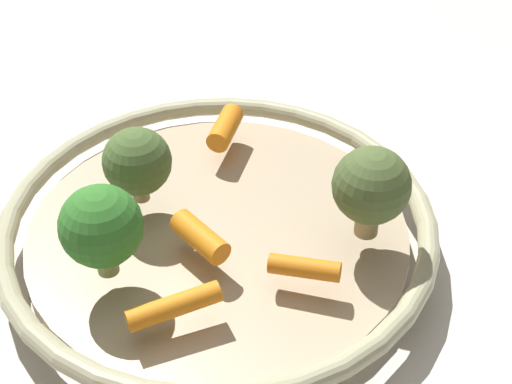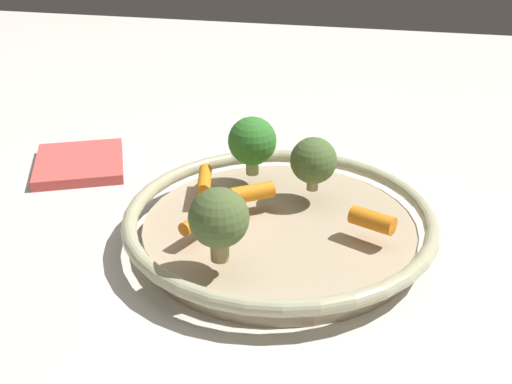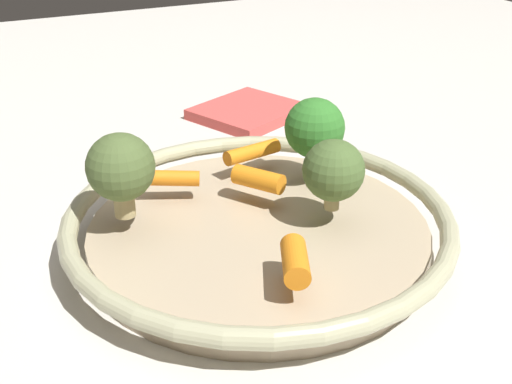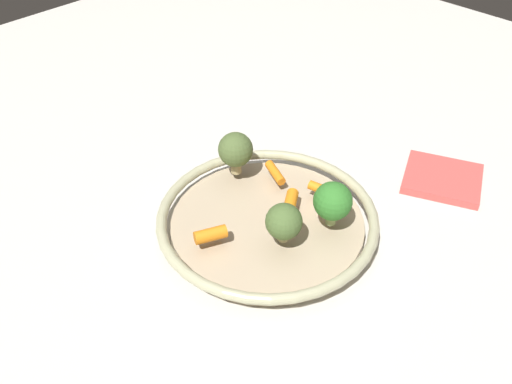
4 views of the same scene
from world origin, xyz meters
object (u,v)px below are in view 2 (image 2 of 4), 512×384
object	(u,v)px
broccoli_floret_edge	(252,141)
broccoli_floret_large	(313,161)
baby_carrot_near_rim	(205,180)
broccoli_floret_mid	(219,219)
dish_towel	(80,163)
baby_carrot_left	(252,193)
baby_carrot_back	(200,221)
serving_bowl	(279,225)
baby_carrot_center	(372,220)

from	to	relation	value
broccoli_floret_edge	broccoli_floret_large	bearing A→B (deg)	161.17
baby_carrot_near_rim	broccoli_floret_mid	size ratio (longest dim) A/B	0.87
broccoli_floret_mid	dish_towel	bearing A→B (deg)	-42.03
broccoli_floret_large	broccoli_floret_mid	distance (m)	0.18
broccoli_floret_mid	broccoli_floret_edge	bearing A→B (deg)	-86.66
baby_carrot_left	broccoli_floret_large	bearing A→B (deg)	-146.64
broccoli_floret_mid	baby_carrot_back	bearing A→B (deg)	-56.27
serving_bowl	baby_carrot_left	size ratio (longest dim) A/B	7.01
baby_carrot_left	broccoli_floret_large	world-z (taller)	broccoli_floret_large
serving_bowl	baby_carrot_left	bearing A→B (deg)	-25.59
baby_carrot_near_rim	baby_carrot_center	size ratio (longest dim) A/B	1.37
broccoli_floret_large	serving_bowl	bearing A→B (deg)	64.10
baby_carrot_left	broccoli_floret_edge	size ratio (longest dim) A/B	0.68
baby_carrot_center	broccoli_floret_large	world-z (taller)	broccoli_floret_large
serving_bowl	baby_carrot_center	bearing A→B (deg)	169.34
serving_bowl	baby_carrot_left	distance (m)	0.05
broccoli_floret_edge	broccoli_floret_mid	size ratio (longest dim) A/B	0.97
baby_carrot_center	broccoli_floret_edge	xyz separation A→B (m)	(0.15, -0.10, 0.03)
baby_carrot_near_rim	broccoli_floret_mid	world-z (taller)	broccoli_floret_mid
baby_carrot_center	broccoli_floret_large	bearing A→B (deg)	-46.39
baby_carrot_left	broccoli_floret_mid	distance (m)	0.13
baby_carrot_left	broccoli_floret_large	size ratio (longest dim) A/B	0.77
broccoli_floret_edge	broccoli_floret_large	world-z (taller)	broccoli_floret_edge
broccoli_floret_large	baby_carrot_back	bearing A→B (deg)	47.10
baby_carrot_near_rim	baby_carrot_center	xyz separation A→B (m)	(-0.20, 0.06, 0.00)
serving_bowl	baby_carrot_near_rim	xyz separation A→B (m)	(0.10, -0.04, 0.03)
baby_carrot_back	broccoli_floret_mid	size ratio (longest dim) A/B	0.69
baby_carrot_back	broccoli_floret_mid	bearing A→B (deg)	123.73
baby_carrot_back	broccoli_floret_large	world-z (taller)	broccoli_floret_large
serving_bowl	broccoli_floret_large	world-z (taller)	broccoli_floret_large
broccoli_floret_mid	dish_towel	xyz separation A→B (m)	(0.27, -0.24, -0.08)
broccoli_floret_mid	baby_carrot_center	bearing A→B (deg)	-147.15
baby_carrot_back	baby_carrot_near_rim	size ratio (longest dim) A/B	0.79
broccoli_floret_edge	broccoli_floret_mid	xyz separation A→B (m)	(-0.01, 0.19, 0.00)
dish_towel	baby_carrot_center	bearing A→B (deg)	159.51
baby_carrot_back	baby_carrot_near_rim	distance (m)	0.10
baby_carrot_left	serving_bowl	bearing A→B (deg)	154.41
dish_towel	baby_carrot_near_rim	bearing A→B (deg)	156.02
broccoli_floret_edge	baby_carrot_left	bearing A→B (deg)	102.68
baby_carrot_near_rim	dish_towel	xyz separation A→B (m)	(0.21, -0.09, -0.04)
serving_bowl	broccoli_floret_large	distance (m)	0.08
baby_carrot_back	dish_towel	distance (m)	0.30
broccoli_floret_large	dish_towel	size ratio (longest dim) A/B	0.49
baby_carrot_center	broccoli_floret_mid	distance (m)	0.17
baby_carrot_left	baby_carrot_near_rim	size ratio (longest dim) A/B	0.76
baby_carrot_near_rim	baby_carrot_left	bearing A→B (deg)	159.41
baby_carrot_back	serving_bowl	bearing A→B (deg)	-144.58
baby_carrot_back	broccoli_floret_edge	bearing A→B (deg)	-100.58
baby_carrot_left	baby_carrot_back	distance (m)	0.08
baby_carrot_left	baby_carrot_center	distance (m)	0.14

